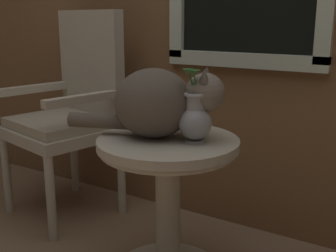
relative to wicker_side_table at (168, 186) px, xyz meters
The scene contains 4 objects.
wicker_side_table is the anchor object (origin of this frame).
wicker_chair 0.86m from the wicker_side_table, 159.54° to the left, with size 0.59×0.57×1.09m.
cat 0.33m from the wicker_side_table, behind, with size 0.59×0.36×0.27m.
pewter_vase_with_ivy 0.31m from the wicker_side_table, ahead, with size 0.12×0.12×0.27m.
Camera 1 is at (0.91, -1.26, 1.05)m, focal length 46.03 mm.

